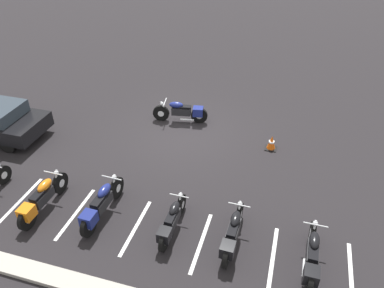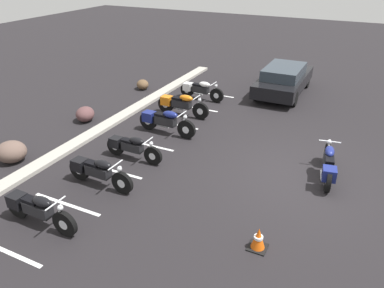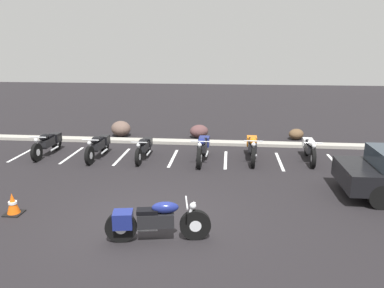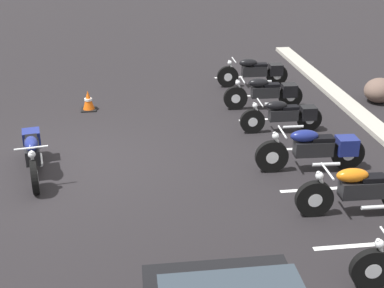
# 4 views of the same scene
# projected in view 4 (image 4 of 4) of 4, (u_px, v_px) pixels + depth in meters

# --- Properties ---
(ground) EXTENTS (60.00, 60.00, 0.00)m
(ground) POSITION_uv_depth(u_px,v_px,m) (76.00, 164.00, 11.11)
(ground) COLOR black
(motorcycle_navy_featured) EXTENTS (2.16, 0.72, 0.85)m
(motorcycle_navy_featured) POSITION_uv_depth(u_px,v_px,m) (33.00, 152.00, 10.59)
(motorcycle_navy_featured) COLOR black
(motorcycle_navy_featured) RESTS_ON ground
(parked_bike_0) EXTENTS (0.60, 2.13, 0.84)m
(parked_bike_0) POSITION_uv_depth(u_px,v_px,m) (256.00, 72.00, 15.85)
(parked_bike_0) COLOR black
(parked_bike_0) RESTS_ON ground
(parked_bike_1) EXTENTS (0.59, 2.11, 0.83)m
(parked_bike_1) POSITION_uv_depth(u_px,v_px,m) (267.00, 92.00, 14.06)
(parked_bike_1) COLOR black
(parked_bike_1) RESTS_ON ground
(parked_bike_2) EXTENTS (0.55, 1.97, 0.78)m
(parked_bike_2) POSITION_uv_depth(u_px,v_px,m) (286.00, 115.00, 12.58)
(parked_bike_2) COLOR black
(parked_bike_2) RESTS_ON ground
(parked_bike_3) EXTENTS (0.63, 2.24, 0.88)m
(parked_bike_3) POSITION_uv_depth(u_px,v_px,m) (316.00, 149.00, 10.68)
(parked_bike_3) COLOR black
(parked_bike_3) RESTS_ON ground
(parked_bike_4) EXTENTS (0.62, 2.20, 0.87)m
(parked_bike_4) POSITION_uv_depth(u_px,v_px,m) (365.00, 189.00, 9.14)
(parked_bike_4) COLOR black
(parked_bike_4) RESTS_ON ground
(landscape_rock_0) EXTENTS (1.21, 1.21, 0.67)m
(landscape_rock_0) POSITION_uv_depth(u_px,v_px,m) (379.00, 90.00, 14.57)
(landscape_rock_0) COLOR brown
(landscape_rock_0) RESTS_ON ground
(traffic_cone) EXTENTS (0.40, 0.40, 0.53)m
(traffic_cone) POSITION_uv_depth(u_px,v_px,m) (88.00, 101.00, 14.02)
(traffic_cone) COLOR black
(traffic_cone) RESTS_ON ground
(stall_line_0) EXTENTS (0.10, 2.10, 0.00)m
(stall_line_0) POSITION_uv_depth(u_px,v_px,m) (247.00, 77.00, 16.93)
(stall_line_0) COLOR white
(stall_line_0) RESTS_ON ground
(stall_line_1) EXTENTS (0.10, 2.10, 0.00)m
(stall_line_1) POSITION_uv_depth(u_px,v_px,m) (262.00, 95.00, 15.23)
(stall_line_1) COLOR white
(stall_line_1) RESTS_ON ground
(stall_line_2) EXTENTS (0.10, 2.10, 0.00)m
(stall_line_2) POSITION_uv_depth(u_px,v_px,m) (280.00, 118.00, 13.54)
(stall_line_2) COLOR white
(stall_line_2) RESTS_ON ground
(stall_line_3) EXTENTS (0.10, 2.10, 0.00)m
(stall_line_3) POSITION_uv_depth(u_px,v_px,m) (303.00, 148.00, 11.84)
(stall_line_3) COLOR white
(stall_line_3) RESTS_ON ground
(stall_line_4) EXTENTS (0.10, 2.10, 0.00)m
(stall_line_4) POSITION_uv_depth(u_px,v_px,m) (334.00, 188.00, 10.14)
(stall_line_4) COLOR white
(stall_line_4) RESTS_ON ground
(stall_line_5) EXTENTS (0.10, 2.10, 0.00)m
(stall_line_5) POSITION_uv_depth(u_px,v_px,m) (377.00, 244.00, 8.45)
(stall_line_5) COLOR white
(stall_line_5) RESTS_ON ground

